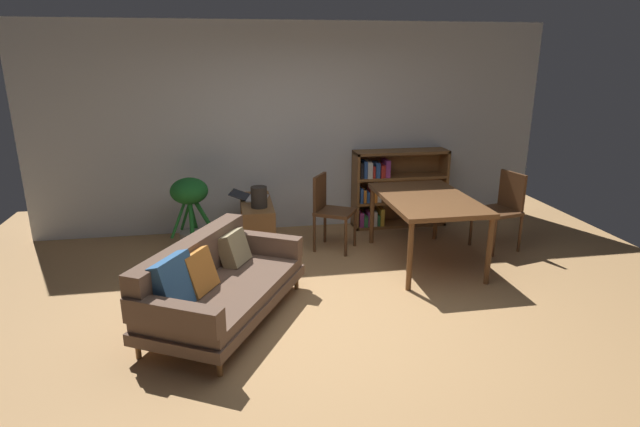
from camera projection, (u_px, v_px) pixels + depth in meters
ground_plane at (335, 318)px, 4.67m from camera, size 8.16×8.16×0.00m
back_wall_panel at (294, 129)px, 6.81m from camera, size 6.80×0.10×2.70m
fabric_couch at (216, 282)px, 4.57m from camera, size 1.57×1.92×0.75m
media_console at (257, 226)px, 6.25m from camera, size 0.37×1.00×0.60m
open_laptop at (251, 197)px, 6.29m from camera, size 0.50×0.40×0.09m
desk_speaker at (259, 197)px, 5.91m from camera, size 0.19×0.19×0.24m
potted_floor_plant at (190, 204)px, 6.14m from camera, size 0.52×0.49×0.90m
dining_table at (427, 203)px, 5.75m from camera, size 0.95×1.49×0.77m
dining_chair_near at (329, 208)px, 6.21m from camera, size 0.58×0.56×0.92m
dining_chair_far at (503, 206)px, 6.22m from camera, size 0.52×0.54×0.94m
bookshelf at (392, 188)px, 7.09m from camera, size 1.29×0.33×1.05m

